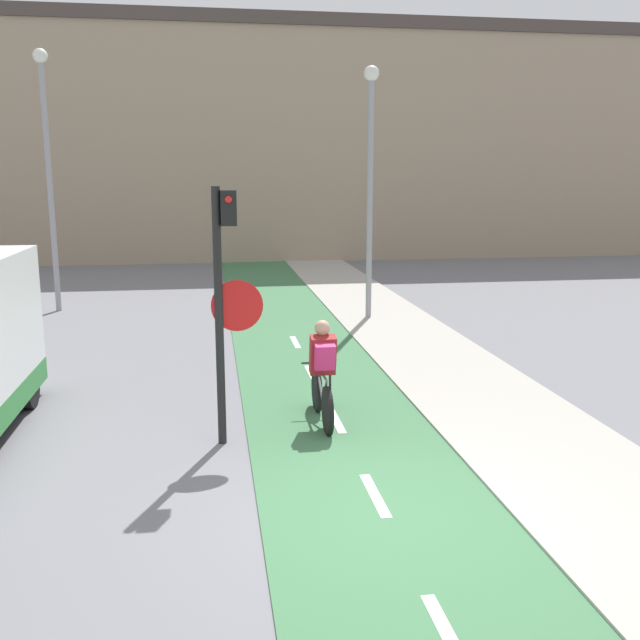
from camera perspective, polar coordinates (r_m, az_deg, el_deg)
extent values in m
plane|color=slate|center=(7.73, 5.28, -15.47)|extent=(120.00, 120.00, 0.00)
cube|color=#3D7047|center=(7.73, 5.28, -15.41)|extent=(2.61, 60.00, 0.02)
cube|color=white|center=(6.07, 10.23, -23.62)|extent=(0.12, 1.10, 0.00)
cube|color=white|center=(8.16, 4.41, -13.78)|extent=(0.12, 1.10, 0.00)
cube|color=white|center=(10.42, 1.28, -8.01)|extent=(0.12, 1.10, 0.00)
cube|color=white|center=(12.78, -0.67, -4.31)|extent=(0.12, 1.10, 0.00)
cube|color=white|center=(15.18, -2.00, -1.78)|extent=(0.12, 1.10, 0.00)
cube|color=#A8A399|center=(8.63, 22.11, -13.14)|extent=(2.40, 60.00, 0.05)
cube|color=gray|center=(31.82, -5.79, 13.45)|extent=(60.00, 5.00, 9.27)
cube|color=#473D38|center=(32.37, -5.97, 22.13)|extent=(60.00, 5.20, 0.50)
cylinder|color=black|center=(9.26, -8.07, 0.07)|extent=(0.11, 0.11, 3.37)
cube|color=black|center=(9.09, -7.34, 8.88)|extent=(0.20, 0.20, 0.44)
sphere|color=red|center=(8.98, -7.34, 9.55)|extent=(0.09, 0.09, 0.09)
cone|color=red|center=(9.23, -6.64, 1.13)|extent=(0.67, 0.01, 0.67)
cone|color=silver|center=(9.23, -6.65, 1.14)|extent=(0.60, 0.02, 0.60)
cylinder|color=gray|center=(19.75, -20.78, 9.71)|extent=(0.14, 0.14, 6.29)
sphere|color=silver|center=(19.96, -21.48, 19.07)|extent=(0.36, 0.36, 0.36)
cylinder|color=gray|center=(17.48, 4.01, 9.37)|extent=(0.14, 0.14, 5.74)
sphere|color=silver|center=(17.62, 4.15, 19.09)|extent=(0.36, 0.36, 0.36)
cylinder|color=black|center=(9.84, 0.61, -7.27)|extent=(0.07, 0.67, 0.67)
cylinder|color=black|center=(10.78, -0.26, -5.58)|extent=(0.07, 0.67, 0.67)
cylinder|color=slate|center=(10.43, -0.01, -5.15)|extent=(0.04, 0.64, 0.42)
cylinder|color=slate|center=(9.99, 0.40, -5.80)|extent=(0.04, 0.33, 0.44)
cylinder|color=slate|center=(10.23, 0.12, -4.26)|extent=(0.04, 0.93, 0.07)
cylinder|color=slate|center=(10.02, 0.43, -6.97)|extent=(0.04, 0.38, 0.05)
cylinder|color=black|center=(10.66, -0.26, -3.42)|extent=(0.46, 0.03, 0.03)
cube|color=maroon|center=(10.05, 0.22, -2.80)|extent=(0.36, 0.31, 0.59)
sphere|color=tan|center=(10.00, 0.19, -0.63)|extent=(0.22, 0.22, 0.22)
cylinder|color=#232328|center=(10.12, -0.31, -5.28)|extent=(0.04, 0.07, 0.42)
cylinder|color=#232328|center=(10.15, 0.81, -5.23)|extent=(0.04, 0.07, 0.42)
cube|color=#DB286B|center=(9.87, 0.38, -2.94)|extent=(0.28, 0.23, 0.39)
cylinder|color=black|center=(11.79, -22.30, -4.90)|extent=(0.18, 0.70, 0.70)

